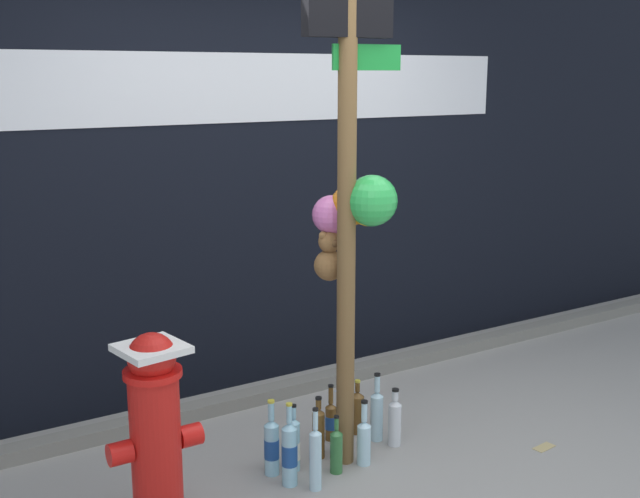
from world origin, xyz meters
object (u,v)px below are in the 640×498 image
(fire_hydrant, at_px, (155,426))
(bottle_1, at_px, (364,440))
(bottle_2, at_px, (272,446))
(bottle_0, at_px, (318,432))
(memorial_post, at_px, (351,183))
(bottle_4, at_px, (294,445))
(bottle_7, at_px, (395,421))
(bottle_10, at_px, (357,411))
(bottle_8, at_px, (336,450))
(bottle_3, at_px, (290,453))
(bottle_5, at_px, (377,413))
(bottle_6, at_px, (331,420))
(bottle_9, at_px, (315,457))
(bottle_11, at_px, (344,425))

(fire_hydrant, distance_m, bottle_1, 1.14)
(bottle_1, xyz_separation_m, bottle_2, (-0.45, 0.16, 0.02))
(bottle_0, height_order, bottle_1, bottle_1)
(memorial_post, height_order, bottle_4, memorial_post)
(bottle_2, distance_m, bottle_7, 0.72)
(bottle_10, bearing_deg, bottle_4, -160.63)
(memorial_post, relative_size, bottle_8, 8.13)
(bottle_2, bearing_deg, bottle_8, -29.29)
(bottle_3, distance_m, bottle_8, 0.26)
(bottle_5, bearing_deg, bottle_7, -66.00)
(bottle_1, bearing_deg, bottle_8, 179.15)
(bottle_4, height_order, bottle_5, bottle_5)
(bottle_2, distance_m, bottle_6, 0.49)
(bottle_6, bearing_deg, bottle_4, -151.42)
(memorial_post, distance_m, bottle_4, 1.34)
(bottle_2, relative_size, bottle_9, 0.94)
(fire_hydrant, xyz_separation_m, bottle_5, (1.31, 0.15, -0.31))
(bottle_6, height_order, bottle_8, bottle_6)
(bottle_8, xyz_separation_m, bottle_10, (0.35, 0.32, 0.01))
(memorial_post, xyz_separation_m, bottle_11, (0.00, 0.06, -1.28))
(bottle_5, distance_m, bottle_10, 0.14)
(bottle_2, bearing_deg, bottle_10, 14.12)
(bottle_3, bearing_deg, bottle_7, 5.39)
(bottle_6, bearing_deg, bottle_3, -145.16)
(bottle_1, xyz_separation_m, bottle_7, (0.26, 0.09, 0.01))
(bottle_1, relative_size, bottle_5, 0.90)
(bottle_0, height_order, bottle_9, bottle_9)
(bottle_6, xyz_separation_m, bottle_10, (0.17, -0.01, 0.01))
(bottle_1, relative_size, bottle_7, 1.08)
(bottle_4, relative_size, bottle_6, 1.11)
(memorial_post, bearing_deg, bottle_0, 149.22)
(bottle_2, bearing_deg, bottle_6, 19.70)
(fire_hydrant, bearing_deg, bottle_9, -8.89)
(bottle_2, distance_m, bottle_9, 0.27)
(bottle_10, bearing_deg, bottle_11, -141.65)
(bottle_1, bearing_deg, bottle_6, 88.59)
(memorial_post, xyz_separation_m, bottle_1, (0.02, -0.10, -1.31))
(bottle_11, bearing_deg, bottle_0, 171.52)
(bottle_7, height_order, bottle_10, bottle_7)
(memorial_post, xyz_separation_m, bottle_0, (-0.14, 0.08, -1.30))
(bottle_1, xyz_separation_m, bottle_3, (-0.43, 0.02, 0.03))
(bottle_1, bearing_deg, bottle_2, 160.33)
(bottle_0, height_order, bottle_5, bottle_5)
(bottle_0, xyz_separation_m, bottle_9, (-0.19, -0.27, 0.02))
(bottle_0, height_order, bottle_8, bottle_0)
(fire_hydrant, xyz_separation_m, bottle_7, (1.35, 0.05, -0.33))
(bottle_2, xyz_separation_m, bottle_6, (0.46, 0.16, -0.04))
(bottle_4, height_order, bottle_9, bottle_9)
(fire_hydrant, height_order, bottle_4, fire_hydrant)
(bottle_3, xyz_separation_m, bottle_6, (0.43, 0.30, -0.05))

